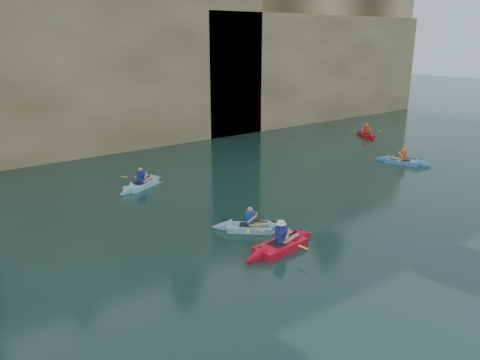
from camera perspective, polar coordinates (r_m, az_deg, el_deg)
ground at (r=15.59m, az=13.53°, el=-12.65°), size 160.00×160.00×0.00m
cliff at (r=39.82m, az=-22.17°, el=13.56°), size 70.00×16.00×12.00m
cliff_slab_center at (r=33.49m, az=-15.18°, el=13.24°), size 24.00×2.40×11.40m
cliff_slab_east at (r=45.13m, az=9.68°, el=13.43°), size 26.00×2.40×9.84m
sea_cave_center at (r=31.58m, az=-24.23°, el=4.60°), size 3.50×1.00×3.20m
sea_cave_east at (r=37.09m, az=-2.78°, el=8.76°), size 5.00×1.00×4.50m
main_kayaker at (r=17.59m, az=4.95°, el=-7.94°), size 3.86×2.55×1.41m
kayaker_ltblue_near at (r=19.21m, az=1.22°, el=-5.75°), size 2.89×2.75×1.27m
kayaker_red_far at (r=38.68m, az=15.11°, el=5.39°), size 2.58×3.38×1.30m
kayaker_ltblue_mid at (r=25.15m, az=-11.94°, el=-0.52°), size 3.49×2.36×1.34m
kayaker_blue_east at (r=30.92m, az=19.22°, el=2.16°), size 2.33×3.57×1.26m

